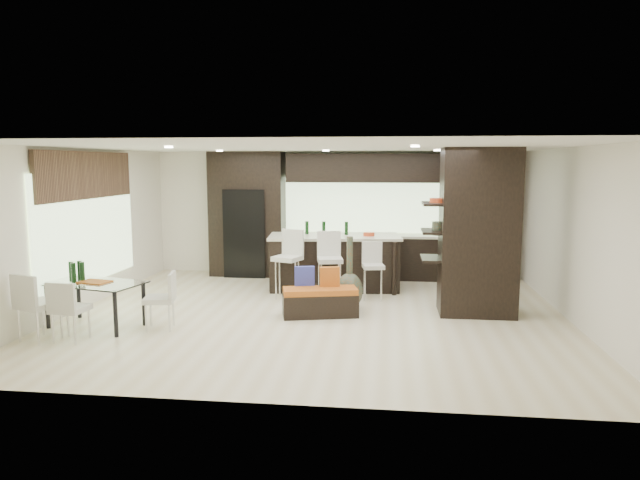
# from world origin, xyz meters

# --- Properties ---
(ground) EXTENTS (8.00, 8.00, 0.00)m
(ground) POSITION_xyz_m (0.00, 0.00, 0.00)
(ground) COLOR beige
(ground) RESTS_ON ground
(back_wall) EXTENTS (8.00, 0.02, 2.70)m
(back_wall) POSITION_xyz_m (0.00, 3.50, 1.35)
(back_wall) COLOR white
(back_wall) RESTS_ON ground
(left_wall) EXTENTS (0.02, 7.00, 2.70)m
(left_wall) POSITION_xyz_m (-4.00, 0.00, 1.35)
(left_wall) COLOR white
(left_wall) RESTS_ON ground
(right_wall) EXTENTS (0.02, 7.00, 2.70)m
(right_wall) POSITION_xyz_m (4.00, 0.00, 1.35)
(right_wall) COLOR white
(right_wall) RESTS_ON ground
(ceiling) EXTENTS (8.00, 7.00, 0.02)m
(ceiling) POSITION_xyz_m (0.00, 0.00, 2.70)
(ceiling) COLOR white
(ceiling) RESTS_ON ground
(window_left) EXTENTS (0.04, 3.20, 1.90)m
(window_left) POSITION_xyz_m (-3.96, 0.20, 1.35)
(window_left) COLOR #B2D199
(window_left) RESTS_ON left_wall
(window_back) EXTENTS (3.40, 0.04, 1.20)m
(window_back) POSITION_xyz_m (0.60, 3.46, 1.55)
(window_back) COLOR #B2D199
(window_back) RESTS_ON back_wall
(stone_accent) EXTENTS (0.08, 3.00, 0.80)m
(stone_accent) POSITION_xyz_m (-3.93, 0.20, 2.25)
(stone_accent) COLOR brown
(stone_accent) RESTS_ON left_wall
(ceiling_spots) EXTENTS (4.00, 3.00, 0.02)m
(ceiling_spots) POSITION_xyz_m (0.00, 0.25, 2.68)
(ceiling_spots) COLOR white
(ceiling_spots) RESTS_ON ceiling
(back_cabinetry) EXTENTS (6.80, 0.68, 2.70)m
(back_cabinetry) POSITION_xyz_m (0.50, 3.17, 1.35)
(back_cabinetry) COLOR black
(back_cabinetry) RESTS_ON ground
(refrigerator) EXTENTS (0.90, 0.68, 1.90)m
(refrigerator) POSITION_xyz_m (-1.90, 3.12, 0.95)
(refrigerator) COLOR black
(refrigerator) RESTS_ON ground
(partition_column) EXTENTS (1.20, 0.80, 2.70)m
(partition_column) POSITION_xyz_m (2.60, 0.40, 1.35)
(partition_column) COLOR black
(partition_column) RESTS_ON ground
(kitchen_island) EXTENTS (2.65, 1.36, 1.06)m
(kitchen_island) POSITION_xyz_m (0.12, 2.01, 0.53)
(kitchen_island) COLOR black
(kitchen_island) RESTS_ON ground
(stool_left) EXTENTS (0.57, 0.57, 1.00)m
(stool_left) POSITION_xyz_m (-0.67, 1.14, 0.50)
(stool_left) COLOR silver
(stool_left) RESTS_ON ground
(stool_mid) EXTENTS (0.51, 0.51, 0.98)m
(stool_mid) POSITION_xyz_m (0.12, 1.15, 0.49)
(stool_mid) COLOR silver
(stool_mid) RESTS_ON ground
(stool_right) EXTENTS (0.43, 0.43, 0.84)m
(stool_right) POSITION_xyz_m (0.90, 1.18, 0.42)
(stool_right) COLOR silver
(stool_right) RESTS_ON ground
(bench) EXTENTS (1.27, 0.73, 0.46)m
(bench) POSITION_xyz_m (0.08, -0.07, 0.23)
(bench) COLOR black
(bench) RESTS_ON ground
(floor_vase) EXTENTS (0.54, 0.54, 1.24)m
(floor_vase) POSITION_xyz_m (0.52, 0.45, 0.62)
(floor_vase) COLOR #3D4330
(floor_vase) RESTS_ON ground
(dining_table) EXTENTS (1.56, 1.10, 0.68)m
(dining_table) POSITION_xyz_m (-3.20, -1.07, 0.34)
(dining_table) COLOR white
(dining_table) RESTS_ON ground
(chair_near) EXTENTS (0.46, 0.46, 0.79)m
(chair_near) POSITION_xyz_m (-3.20, -1.77, 0.40)
(chair_near) COLOR silver
(chair_near) RESTS_ON ground
(chair_far) EXTENTS (0.61, 0.61, 0.89)m
(chair_far) POSITION_xyz_m (-3.64, -1.79, 0.44)
(chair_far) COLOR silver
(chair_far) RESTS_ON ground
(chair_end) EXTENTS (0.50, 0.50, 0.79)m
(chair_end) POSITION_xyz_m (-2.20, -1.07, 0.40)
(chair_end) COLOR silver
(chair_end) RESTS_ON ground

